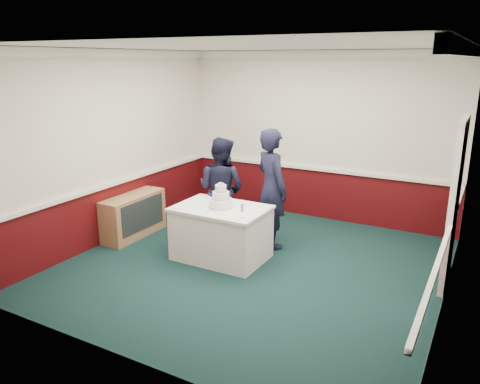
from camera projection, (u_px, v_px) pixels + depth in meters
The scene contains 9 objects.
ground at pixel (253, 266), 6.68m from camera, with size 5.00×5.00×0.00m, color #122D2A.
room_shell at pixel (278, 123), 6.62m from camera, with size 5.00×5.00×3.00m.
sideboard at pixel (134, 215), 7.73m from camera, with size 0.41×1.20×0.70m.
cake_table at pixel (221, 232), 6.84m from camera, with size 1.32×0.92×0.79m.
wedding_cake at pixel (221, 200), 6.70m from camera, with size 0.35×0.35×0.36m.
cake_knife at pixel (212, 210), 6.57m from camera, with size 0.01×0.22×0.01m, color silver.
champagne_flute at pixel (242, 208), 6.22m from camera, with size 0.05×0.05×0.21m.
person_man at pixel (221, 189), 7.48m from camera, with size 0.81×0.63×1.68m, color black.
person_woman at pixel (271, 188), 7.17m from camera, with size 0.68×0.45×1.86m, color black.
Camera 1 is at (2.80, -5.47, 2.85)m, focal length 35.00 mm.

